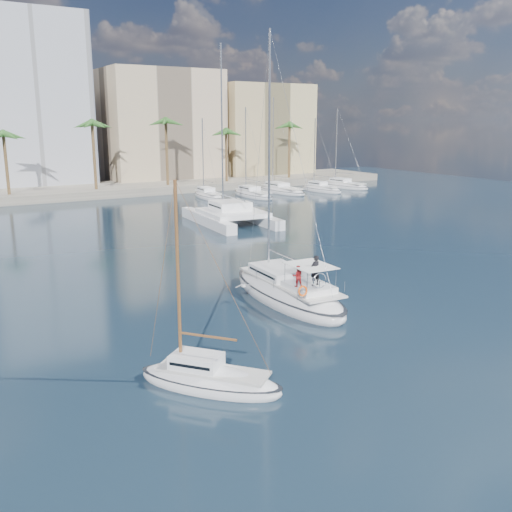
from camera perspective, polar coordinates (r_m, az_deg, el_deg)
ground at (r=35.79m, az=0.01°, el=-5.09°), size 160.00×160.00×0.00m
quay at (r=92.39m, az=-20.01°, el=5.95°), size 120.00×14.00×1.20m
building_beige at (r=106.66m, az=-9.52°, el=12.53°), size 20.00×14.00×20.00m
building_tan_right at (r=113.88m, az=0.48°, el=12.25°), size 18.00×12.00×18.00m
palm_centre at (r=87.84m, az=-19.99°, el=11.95°), size 3.60×3.60×12.30m
palm_right at (r=100.31m, az=-0.14°, el=12.82°), size 3.60×3.60×12.30m
main_sloop at (r=37.01m, az=3.15°, el=-3.60°), size 4.47×12.17×17.78m
small_sloop at (r=25.45m, az=-4.73°, el=-12.20°), size 5.84×6.45×9.55m
catamaran at (r=64.32m, az=-2.54°, el=4.32°), size 7.85×14.02×19.52m
seagull at (r=36.23m, az=-1.31°, el=-2.99°), size 1.14×0.49×0.21m
moored_yacht_a at (r=85.57m, az=-4.77°, el=5.76°), size 3.37×9.52×11.90m
moored_yacht_b at (r=86.90m, az=-0.32°, el=5.93°), size 3.32×10.83×13.72m
moored_yacht_c at (r=92.01m, az=2.54°, el=6.33°), size 3.98×12.33×15.54m
moored_yacht_d at (r=94.15m, az=6.54°, el=6.42°), size 3.52×9.55×11.90m
moored_yacht_e at (r=99.74m, az=8.82°, el=6.74°), size 4.61×11.11×13.72m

